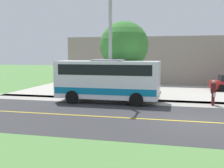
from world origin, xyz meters
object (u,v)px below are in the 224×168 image
object	(u,v)px
pedestrian_with_bags	(213,92)
street_light_pole	(110,35)
tree_curbside	(124,46)
commercial_building	(173,60)
shuttle_bus_front	(108,79)

from	to	relation	value
pedestrian_with_bags	street_light_pole	xyz separation A→B (m)	(-0.02, -6.98, 3.81)
tree_curbside	commercial_building	distance (m)	14.48
shuttle_bus_front	tree_curbside	xyz separation A→B (m)	(-2.86, 0.59, 2.35)
street_light_pole	tree_curbside	distance (m)	2.67
shuttle_bus_front	street_light_pole	size ratio (longest dim) A/B	0.84
pedestrian_with_bags	tree_curbside	world-z (taller)	tree_curbside
shuttle_bus_front	pedestrian_with_bags	world-z (taller)	shuttle_bus_front
shuttle_bus_front	street_light_pole	bearing A→B (deg)	170.63
pedestrian_with_bags	tree_curbside	bearing A→B (deg)	-111.49
street_light_pole	tree_curbside	size ratio (longest dim) A/B	1.45
street_light_pole	tree_curbside	bearing A→B (deg)	168.06
commercial_building	tree_curbside	bearing A→B (deg)	-13.76
pedestrian_with_bags	tree_curbside	distance (m)	7.59
street_light_pole	commercial_building	xyz separation A→B (m)	(-16.52, 3.96, -2.08)
tree_curbside	pedestrian_with_bags	bearing A→B (deg)	68.51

